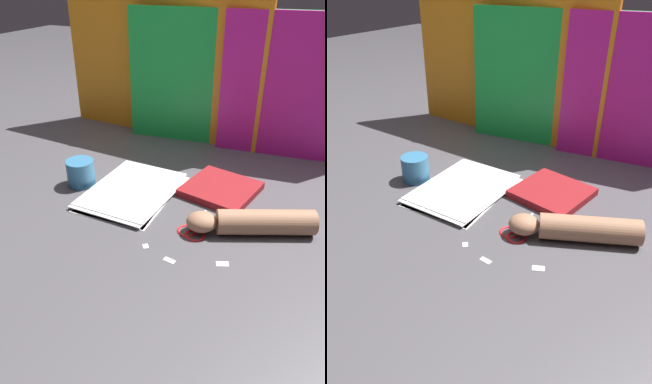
% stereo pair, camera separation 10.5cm
% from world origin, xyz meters
% --- Properties ---
extents(ground_plane, '(6.00, 6.00, 0.00)m').
position_xyz_m(ground_plane, '(0.00, 0.00, 0.00)').
color(ground_plane, '#4C494F').
extents(backdrop_panel_left, '(0.83, 0.05, 0.59)m').
position_xyz_m(backdrop_panel_left, '(-0.26, 0.48, 0.30)').
color(backdrop_panel_left, orange).
rests_on(backdrop_panel_left, ground_plane).
extents(backdrop_panel_center, '(0.78, 0.12, 0.49)m').
position_xyz_m(backdrop_panel_center, '(0.04, 0.48, 0.24)').
color(backdrop_panel_center, green).
rests_on(backdrop_panel_center, ground_plane).
extents(backdrop_panel_right, '(0.50, 0.08, 0.49)m').
position_xyz_m(backdrop_panel_right, '(0.26, 0.48, 0.25)').
color(backdrop_panel_right, '#D81E9E').
rests_on(backdrop_panel_right, ground_plane).
extents(paper_stack, '(0.26, 0.34, 0.02)m').
position_xyz_m(paper_stack, '(-0.11, -0.01, 0.01)').
color(paper_stack, white).
rests_on(paper_stack, ground_plane).
extents(book_closed, '(0.24, 0.23, 0.02)m').
position_xyz_m(book_closed, '(0.13, 0.12, 0.01)').
color(book_closed, maroon).
rests_on(book_closed, ground_plane).
extents(scissors, '(0.13, 0.15, 0.01)m').
position_xyz_m(scissors, '(0.14, -0.10, 0.00)').
color(scissors, silver).
rests_on(scissors, ground_plane).
extents(hand_forearm, '(0.33, 0.20, 0.07)m').
position_xyz_m(hand_forearm, '(0.27, -0.04, 0.03)').
color(hand_forearm, '#A87556').
rests_on(hand_forearm, ground_plane).
extents(paper_scrap_near, '(0.03, 0.02, 0.00)m').
position_xyz_m(paper_scrap_near, '(0.13, -0.24, 0.00)').
color(paper_scrap_near, white).
rests_on(paper_scrap_near, ground_plane).
extents(paper_scrap_mid, '(0.03, 0.03, 0.00)m').
position_xyz_m(paper_scrap_mid, '(0.24, -0.20, 0.00)').
color(paper_scrap_mid, white).
rests_on(paper_scrap_mid, ground_plane).
extents(paper_scrap_far, '(0.02, 0.02, 0.00)m').
position_xyz_m(paper_scrap_far, '(0.05, -0.22, 0.00)').
color(paper_scrap_far, white).
rests_on(paper_scrap_far, ground_plane).
extents(mug, '(0.09, 0.09, 0.08)m').
position_xyz_m(mug, '(-0.29, -0.03, 0.04)').
color(mug, teal).
rests_on(mug, ground_plane).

